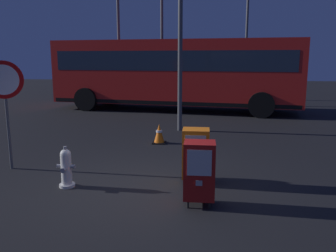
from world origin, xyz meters
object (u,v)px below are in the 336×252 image
Objects in this scene: newspaper_box_primary at (199,170)px; stop_sign at (5,92)px; fire_hydrant at (66,168)px; street_light_far_right at (118,6)px; bus_near at (175,71)px; street_light_near_left at (162,22)px; street_light_far_left at (247,31)px; traffic_cone at (159,134)px; newspaper_box_secondary at (196,153)px.

stop_sign is (-3.93, 1.44, 1.03)m from newspaper_box_primary.
fire_hydrant is at bearing 166.79° from newspaper_box_primary.
street_light_far_right reaches higher than stop_sign.
stop_sign is 9.14m from bus_near.
stop_sign is at bearing -99.68° from street_light_near_left.
street_light_far_right is at bearing 90.76° from stop_sign.
street_light_far_left is at bearing 64.84° from stop_sign.
newspaper_box_primary is 1.92× the size of traffic_cone.
stop_sign is at bearing 150.56° from fire_hydrant.
street_light_far_left is at bearing 27.43° from street_light_near_left.
street_light_far_right is at bearing 98.63° from fire_hydrant.
newspaper_box_secondary is at bearing -6.74° from stop_sign.
newspaper_box_primary is at bearing -70.82° from street_light_far_right.
street_light_far_left is at bearing 72.30° from traffic_cone.
newspaper_box_primary and newspaper_box_secondary have the same top height.
traffic_cone is 0.05× the size of bus_near.
street_light_near_left reaches higher than newspaper_box_primary.
street_light_far_right is (-2.00, -0.64, 0.70)m from street_light_near_left.
street_light_near_left is 4.87m from street_light_far_left.
street_light_far_left is (6.17, 13.14, 2.08)m from stop_sign.
bus_near is at bearing -128.18° from street_light_far_left.
newspaper_box_secondary is at bearing -80.07° from street_light_near_left.
newspaper_box_secondary is at bearing 94.80° from newspaper_box_primary.
newspaper_box_secondary is 12.14m from street_light_far_right.
fire_hydrant is at bearing -109.86° from traffic_cone.
fire_hydrant is 2.45m from newspaper_box_primary.
street_light_far_right is (-6.31, -2.88, 0.98)m from street_light_far_left.
stop_sign is 0.33× the size of street_light_near_left.
newspaper_box_primary is at bearing -74.62° from bus_near.
street_light_far_left reaches higher than newspaper_box_secondary.
street_light_far_right is (-4.07, 11.69, 4.09)m from newspaper_box_primary.
street_light_near_left is 0.83× the size of street_light_far_right.
street_light_far_left is at bearing 81.26° from newspaper_box_primary.
newspaper_box_primary is at bearing -98.74° from street_light_far_left.
street_light_far_right is (-0.14, 10.26, 3.06)m from stop_sign.
bus_near is at bearing -68.76° from street_light_near_left.
newspaper_box_secondary is (2.29, 0.42, 0.22)m from fire_hydrant.
street_light_far_left is at bearing 60.32° from bus_near.
traffic_cone is 9.19m from street_light_near_left.
street_light_far_left reaches higher than newspaper_box_primary.
fire_hydrant is 0.73× the size of newspaper_box_primary.
traffic_cone is (2.79, 2.54, -1.34)m from stop_sign.
street_light_far_left reaches higher than traffic_cone.
street_light_far_right is at bearing 160.18° from bus_near.
street_light_far_left reaches higher than fire_hydrant.
newspaper_box_secondary reaches higher than traffic_cone.
traffic_cone is (-1.06, 2.99, -0.31)m from newspaper_box_secondary.
street_light_far_left is (3.38, 10.60, 3.42)m from traffic_cone.
stop_sign is at bearing -115.16° from street_light_far_left.
stop_sign is (-1.55, 0.88, 1.25)m from fire_hydrant.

